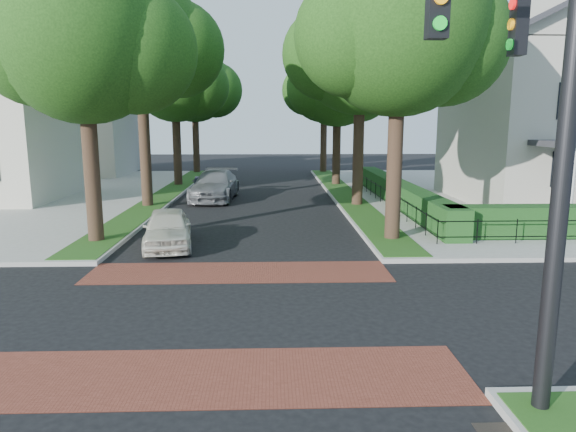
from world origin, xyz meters
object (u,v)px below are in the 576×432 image
object	(u,v)px
parked_car_middle	(207,189)
parked_car_rear	(215,185)
parked_car_front	(168,228)
traffic_signal	(547,104)

from	to	relation	value
parked_car_middle	parked_car_rear	bearing A→B (deg)	29.19
parked_car_rear	parked_car_middle	bearing A→B (deg)	-142.52
parked_car_middle	parked_car_rear	size ratio (longest dim) A/B	0.70
parked_car_front	traffic_signal	bearing A→B (deg)	-64.21
parked_car_middle	traffic_signal	bearing A→B (deg)	-75.76
traffic_signal	parked_car_middle	xyz separation A→B (m)	(-7.59, 22.03, -4.04)
parked_car_front	parked_car_middle	world-z (taller)	parked_car_front
traffic_signal	parked_car_middle	size ratio (longest dim) A/B	1.98
traffic_signal	parked_car_front	size ratio (longest dim) A/B	1.96
traffic_signal	parked_car_front	bearing A→B (deg)	125.14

